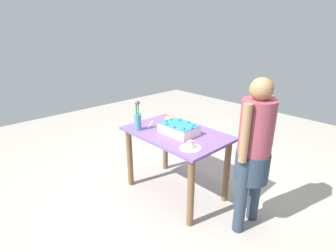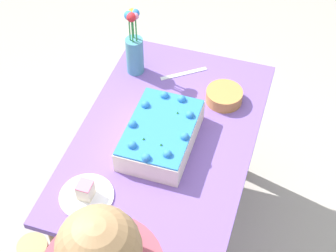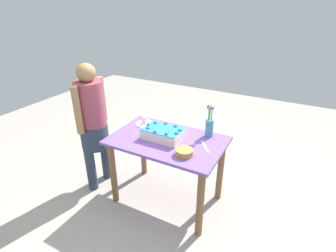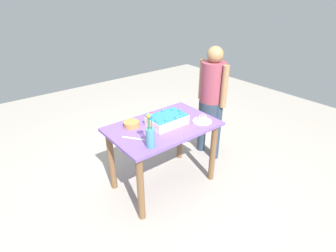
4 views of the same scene
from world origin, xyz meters
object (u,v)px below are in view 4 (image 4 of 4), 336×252
person_standing (212,97)px  flower_vase (150,133)px  fruit_bowl (132,124)px  sheet_cake (167,120)px  serving_plate_with_slice (202,120)px  cake_knife (133,138)px

person_standing → flower_vase: bearing=17.6°
fruit_bowl → person_standing: (1.16, -0.06, 0.04)m
fruit_bowl → sheet_cake: bearing=-30.5°
fruit_bowl → serving_plate_with_slice: bearing=-29.5°
serving_plate_with_slice → cake_knife: 0.81m
sheet_cake → person_standing: (0.83, 0.13, 0.02)m
cake_knife → fruit_bowl: 0.26m
serving_plate_with_slice → flower_vase: bearing=-174.6°
cake_knife → flower_vase: (0.05, -0.23, 0.14)m
flower_vase → fruit_bowl: flower_vase is taller
sheet_cake → cake_knife: 0.45m
sheet_cake → serving_plate_with_slice: 0.40m
person_standing → serving_plate_with_slice: bearing=33.5°
person_standing → cake_knife: bearing=7.3°
fruit_bowl → cake_knife: bearing=-117.7°
cake_knife → person_standing: size_ratio=0.16×
serving_plate_with_slice → fruit_bowl: bearing=150.5°
person_standing → sheet_cake: bearing=9.0°
fruit_bowl → person_standing: 1.16m
sheet_cake → cake_knife: sheet_cake is taller
sheet_cake → cake_knife: (-0.45, -0.03, -0.05)m
sheet_cake → person_standing: 0.84m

